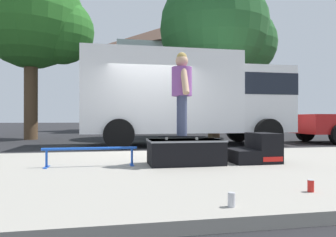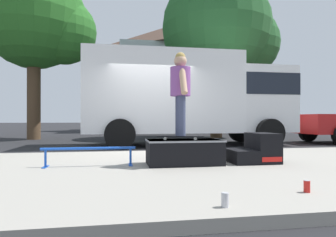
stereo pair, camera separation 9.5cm
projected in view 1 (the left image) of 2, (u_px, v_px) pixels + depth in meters
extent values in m
plane|color=black|center=(156.00, 153.00, 7.75)|extent=(140.00, 140.00, 0.00)
cube|color=gray|center=(183.00, 170.00, 4.80)|extent=(50.00, 5.00, 0.12)
cube|color=black|center=(185.00, 152.00, 5.05)|extent=(1.24, 0.67, 0.42)
cube|color=gray|center=(185.00, 140.00, 5.05)|extent=(1.26, 0.69, 0.03)
cube|color=black|center=(242.00, 156.00, 5.23)|extent=(0.41, 0.66, 0.23)
cube|color=black|center=(263.00, 147.00, 5.31)|extent=(0.41, 0.66, 0.52)
cube|color=red|center=(273.00, 159.00, 4.98)|extent=(0.36, 0.01, 0.08)
cylinder|color=blue|center=(90.00, 148.00, 4.83)|extent=(1.51, 0.04, 0.04)
cylinder|color=blue|center=(46.00, 158.00, 4.71)|extent=(0.04, 0.04, 0.29)
cube|color=blue|center=(46.00, 167.00, 4.71)|extent=(0.06, 0.28, 0.01)
cylinder|color=blue|center=(132.00, 156.00, 4.95)|extent=(0.04, 0.04, 0.29)
cube|color=blue|center=(132.00, 165.00, 4.95)|extent=(0.06, 0.28, 0.01)
cube|color=black|center=(182.00, 136.00, 5.01)|extent=(0.81, 0.39, 0.02)
cylinder|color=silver|center=(196.00, 138.00, 5.09)|extent=(0.06, 0.04, 0.05)
cylinder|color=silver|center=(197.00, 139.00, 4.91)|extent=(0.06, 0.04, 0.05)
cylinder|color=silver|center=(167.00, 138.00, 5.12)|extent=(0.06, 0.04, 0.05)
cylinder|color=silver|center=(167.00, 138.00, 4.94)|extent=(0.06, 0.04, 0.05)
cylinder|color=#3F4766|center=(181.00, 116.00, 5.10)|extent=(0.14, 0.14, 0.67)
cylinder|color=#3F4766|center=(183.00, 116.00, 4.93)|extent=(0.14, 0.14, 0.67)
cylinder|color=#8C4C99|center=(182.00, 82.00, 5.01)|extent=(0.34, 0.34, 0.48)
cylinder|color=tan|center=(179.00, 84.00, 5.22)|extent=(0.11, 0.30, 0.46)
cylinder|color=tan|center=(185.00, 81.00, 4.80)|extent=(0.11, 0.30, 0.46)
sphere|color=tan|center=(182.00, 61.00, 5.01)|extent=(0.21, 0.21, 0.21)
sphere|color=tan|center=(182.00, 58.00, 5.02)|extent=(0.18, 0.18, 0.18)
cylinder|color=red|center=(311.00, 186.00, 3.13)|extent=(0.07, 0.07, 0.12)
cylinder|color=silver|center=(311.00, 180.00, 3.13)|extent=(0.06, 0.06, 0.00)
cylinder|color=silver|center=(231.00, 200.00, 2.59)|extent=(0.07, 0.07, 0.12)
cylinder|color=silver|center=(231.00, 193.00, 2.59)|extent=(0.06, 0.06, 0.00)
cube|color=white|center=(160.00, 94.00, 10.00)|extent=(5.00, 2.35, 2.60)
cube|color=white|center=(255.00, 101.00, 10.63)|extent=(1.90, 2.16, 2.20)
cube|color=black|center=(255.00, 87.00, 10.63)|extent=(1.92, 2.19, 0.70)
cylinder|color=black|center=(238.00, 130.00, 11.75)|extent=(0.90, 0.28, 0.90)
cylinder|color=black|center=(268.00, 133.00, 9.44)|extent=(0.90, 0.28, 0.90)
cylinder|color=black|center=(118.00, 131.00, 10.90)|extent=(0.90, 0.28, 0.90)
cylinder|color=black|center=(119.00, 134.00, 8.59)|extent=(0.90, 0.28, 0.90)
cube|color=red|center=(330.00, 124.00, 11.13)|extent=(2.60, 1.85, 0.70)
cylinder|color=black|center=(305.00, 132.00, 11.97)|extent=(0.72, 0.24, 0.72)
cylinder|color=brown|center=(31.00, 95.00, 12.91)|extent=(0.56, 0.56, 3.89)
sphere|color=#286623|center=(31.00, 17.00, 12.92)|extent=(4.48, 4.48, 4.48)
sphere|color=#286623|center=(61.00, 31.00, 13.14)|extent=(2.91, 2.91, 2.91)
cylinder|color=brown|center=(214.00, 101.00, 14.25)|extent=(0.56, 0.56, 3.56)
sphere|color=#235628|center=(214.00, 28.00, 14.25)|extent=(5.18, 5.18, 5.18)
sphere|color=#235628|center=(242.00, 43.00, 14.51)|extent=(3.36, 3.36, 3.36)
cube|color=silver|center=(174.00, 92.00, 23.35)|extent=(9.00, 7.50, 6.00)
cube|color=#B2ADA3|center=(187.00, 111.00, 19.41)|extent=(9.00, 0.50, 2.80)
pyramid|color=#473328|center=(174.00, 39.00, 23.36)|extent=(9.54, 7.95, 2.40)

